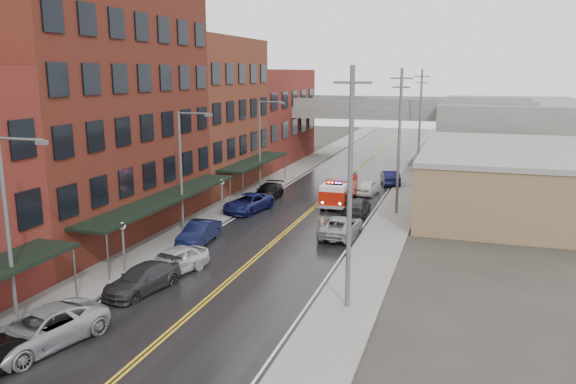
% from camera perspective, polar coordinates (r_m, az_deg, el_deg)
% --- Properties ---
extents(road, '(11.00, 160.00, 0.02)m').
position_cam_1_polar(road, '(44.47, 0.87, -3.13)').
color(road, black).
rests_on(road, ground).
extents(sidewalk_left, '(3.00, 160.00, 0.15)m').
position_cam_1_polar(sidewalk_left, '(47.01, -7.68, -2.31)').
color(sidewalk_left, slate).
rests_on(sidewalk_left, ground).
extents(sidewalk_right, '(3.00, 160.00, 0.15)m').
position_cam_1_polar(sidewalk_right, '(42.99, 10.25, -3.77)').
color(sidewalk_right, slate).
rests_on(sidewalk_right, ground).
extents(curb_left, '(0.30, 160.00, 0.15)m').
position_cam_1_polar(curb_left, '(46.34, -5.83, -2.48)').
color(curb_left, gray).
rests_on(curb_left, ground).
extents(curb_right, '(0.30, 160.00, 0.15)m').
position_cam_1_polar(curb_right, '(43.22, 8.08, -3.61)').
color(curb_right, gray).
rests_on(curb_right, ground).
extents(brick_building_b, '(9.00, 20.00, 18.00)m').
position_cam_1_polar(brick_building_b, '(42.76, -19.47, 7.81)').
color(brick_building_b, '#552216').
rests_on(brick_building_b, ground).
extents(brick_building_c, '(9.00, 15.00, 15.00)m').
position_cam_1_polar(brick_building_c, '(57.78, -8.85, 7.79)').
color(brick_building_c, brown).
rests_on(brick_building_c, ground).
extents(brick_building_far, '(9.00, 20.00, 12.00)m').
position_cam_1_polar(brick_building_far, '(73.92, -2.73, 7.66)').
color(brick_building_far, maroon).
rests_on(brick_building_far, ground).
extents(tan_building, '(14.00, 22.00, 5.00)m').
position_cam_1_polar(tan_building, '(52.03, 21.37, 1.09)').
color(tan_building, '#896A4A').
rests_on(tan_building, ground).
extents(right_far_block, '(18.00, 30.00, 8.00)m').
position_cam_1_polar(right_far_block, '(81.64, 21.66, 5.84)').
color(right_far_block, slate).
rests_on(right_far_block, ground).
extents(awning_1, '(2.60, 18.00, 3.09)m').
position_cam_1_polar(awning_1, '(40.40, -12.27, -0.61)').
color(awning_1, black).
rests_on(awning_1, ground).
extents(awning_2, '(2.60, 13.00, 3.09)m').
position_cam_1_polar(awning_2, '(55.96, -3.35, 3.13)').
color(awning_2, black).
rests_on(awning_2, ground).
extents(globe_lamp_1, '(0.44, 0.44, 3.12)m').
position_cam_1_polar(globe_lamp_1, '(34.26, -16.44, -4.28)').
color(globe_lamp_1, '#59595B').
rests_on(globe_lamp_1, ground).
extents(globe_lamp_2, '(0.44, 0.44, 3.12)m').
position_cam_1_polar(globe_lamp_2, '(46.14, -6.75, 0.29)').
color(globe_lamp_2, '#59595B').
rests_on(globe_lamp_2, ground).
extents(street_lamp_0, '(2.64, 0.22, 9.00)m').
position_cam_1_polar(street_lamp_0, '(27.65, -26.31, -2.77)').
color(street_lamp_0, '#59595B').
rests_on(street_lamp_0, ground).
extents(street_lamp_1, '(2.64, 0.22, 9.00)m').
position_cam_1_polar(street_lamp_1, '(40.39, -10.55, 2.63)').
color(street_lamp_1, '#59595B').
rests_on(street_lamp_1, ground).
extents(street_lamp_2, '(2.64, 0.22, 9.00)m').
position_cam_1_polar(street_lamp_2, '(54.87, -2.65, 5.28)').
color(street_lamp_2, '#59595B').
rests_on(street_lamp_2, ground).
extents(utility_pole_0, '(1.80, 0.24, 12.00)m').
position_cam_1_polar(utility_pole_0, '(27.13, 6.31, 0.60)').
color(utility_pole_0, '#59595B').
rests_on(utility_pole_0, ground).
extents(utility_pole_1, '(1.80, 0.24, 12.00)m').
position_cam_1_polar(utility_pole_1, '(46.69, 11.23, 5.25)').
color(utility_pole_1, '#59595B').
rests_on(utility_pole_1, ground).
extents(utility_pole_2, '(1.80, 0.24, 12.00)m').
position_cam_1_polar(utility_pole_2, '(66.51, 13.25, 7.13)').
color(utility_pole_2, '#59595B').
rests_on(utility_pole_2, ground).
extents(overpass, '(40.00, 10.00, 7.50)m').
position_cam_1_polar(overpass, '(74.35, 8.11, 7.57)').
color(overpass, slate).
rests_on(overpass, ground).
extents(fire_truck, '(2.99, 7.08, 2.56)m').
position_cam_1_polar(fire_truck, '(50.75, 5.21, 0.33)').
color(fire_truck, '#AB1607').
rests_on(fire_truck, ground).
extents(parked_car_left_2, '(4.13, 6.33, 1.62)m').
position_cam_1_polar(parked_car_left_2, '(27.08, -23.82, -12.66)').
color(parked_car_left_2, '#92949A').
rests_on(parked_car_left_2, ground).
extents(parked_car_left_3, '(2.93, 5.18, 1.42)m').
position_cam_1_polar(parked_car_left_3, '(31.73, -14.58, -8.54)').
color(parked_car_left_3, '#2C2B2E').
rests_on(parked_car_left_3, ground).
extents(parked_car_left_4, '(3.32, 5.02, 1.59)m').
position_cam_1_polar(parked_car_left_4, '(33.93, -11.58, -6.88)').
color(parked_car_left_4, '#BABABA').
rests_on(parked_car_left_4, ground).
extents(parked_car_left_5, '(1.79, 4.64, 1.51)m').
position_cam_1_polar(parked_car_left_5, '(39.58, -9.01, -4.09)').
color(parked_car_left_5, black).
rests_on(parked_car_left_5, ground).
extents(parked_car_left_6, '(3.47, 5.80, 1.51)m').
position_cam_1_polar(parked_car_left_6, '(47.90, -4.10, -1.13)').
color(parked_car_left_6, '#151A51').
rests_on(parked_car_left_6, ground).
extents(parked_car_left_7, '(2.15, 4.97, 1.43)m').
position_cam_1_polar(parked_car_left_7, '(52.56, -2.04, 0.04)').
color(parked_car_left_7, black).
rests_on(parked_car_left_7, ground).
extents(parked_car_right_0, '(2.50, 5.38, 1.49)m').
position_cam_1_polar(parked_car_right_0, '(40.86, 5.42, -3.49)').
color(parked_car_right_0, gray).
rests_on(parked_car_right_0, ground).
extents(parked_car_right_1, '(2.03, 4.70, 1.35)m').
position_cam_1_polar(parked_car_right_1, '(47.35, 7.02, -1.45)').
color(parked_car_right_1, '#29292C').
rests_on(parked_car_right_1, ground).
extents(parked_car_right_2, '(2.23, 4.41, 1.44)m').
position_cam_1_polar(parked_car_right_2, '(55.09, 8.15, 0.49)').
color(parked_car_right_2, white).
rests_on(parked_car_right_2, ground).
extents(parked_car_right_3, '(2.77, 4.99, 1.56)m').
position_cam_1_polar(parked_car_right_3, '(60.34, 10.34, 1.48)').
color(parked_car_right_3, black).
rests_on(parked_car_right_3, ground).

